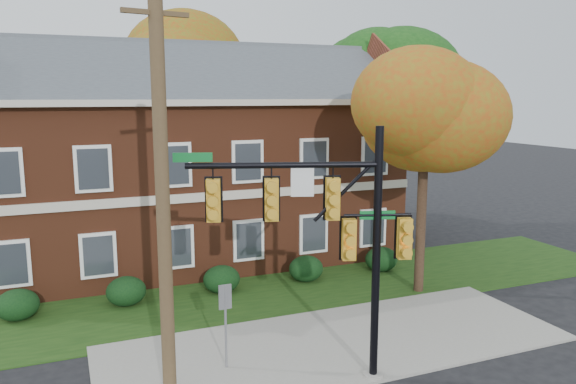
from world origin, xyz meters
name	(u,v)px	position (x,y,z in m)	size (l,w,h in m)	color
ground	(354,359)	(0.00, 0.00, 0.00)	(120.00, 120.00, 0.00)	black
sidewalk	(337,343)	(0.00, 1.00, 0.04)	(14.00, 5.00, 0.08)	gray
grass_strip	(278,291)	(0.00, 6.00, 0.02)	(30.00, 6.00, 0.04)	#193811
apartment_building	(188,150)	(-2.00, 11.95, 4.99)	(18.80, 8.80, 9.74)	brown
hedge_far_left	(17,305)	(-9.00, 6.70, 0.53)	(1.40, 1.26, 1.05)	black
hedge_left	(126,291)	(-5.50, 6.70, 0.53)	(1.40, 1.26, 1.05)	black
hedge_center	(222,279)	(-2.00, 6.70, 0.53)	(1.40, 1.26, 1.05)	black
hedge_right	(306,269)	(1.50, 6.70, 0.53)	(1.40, 1.26, 1.05)	black
hedge_far_right	(381,259)	(5.00, 6.70, 0.53)	(1.40, 1.26, 1.05)	black
tree_near_right	(433,116)	(5.22, 3.87, 6.67)	(4.50, 4.25, 8.58)	black
tree_right_rear	(395,82)	(9.31, 12.81, 8.12)	(6.30, 5.95, 10.62)	black
tree_far_rear	(180,70)	(-0.66, 19.79, 8.84)	(6.84, 6.46, 11.52)	black
traffic_signal	(330,227)	(-1.21, -0.82, 4.13)	(5.71, 2.00, 6.65)	gray
utility_pole	(163,197)	(-5.21, -0.10, 5.05)	(1.54, 0.40, 9.95)	#4E3B24
sign_post	(225,312)	(-3.53, 0.74, 1.64)	(0.35, 0.07, 2.42)	slate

